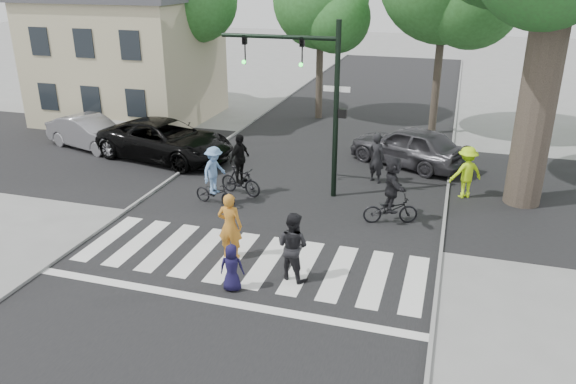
% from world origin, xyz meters
% --- Properties ---
extents(ground, '(120.00, 120.00, 0.00)m').
position_xyz_m(ground, '(0.00, 0.00, 0.00)').
color(ground, gray).
rests_on(ground, ground).
extents(road_stem, '(10.00, 70.00, 0.01)m').
position_xyz_m(road_stem, '(0.00, 5.00, 0.01)').
color(road_stem, black).
rests_on(road_stem, ground).
extents(road_cross, '(70.00, 10.00, 0.01)m').
position_xyz_m(road_cross, '(0.00, 8.00, 0.01)').
color(road_cross, black).
rests_on(road_cross, ground).
extents(curb_left, '(0.10, 70.00, 0.10)m').
position_xyz_m(curb_left, '(-5.05, 5.00, 0.05)').
color(curb_left, gray).
rests_on(curb_left, ground).
extents(curb_right, '(0.10, 70.00, 0.10)m').
position_xyz_m(curb_right, '(5.05, 5.00, 0.05)').
color(curb_right, gray).
rests_on(curb_right, ground).
extents(crosswalk, '(10.00, 3.85, 0.01)m').
position_xyz_m(crosswalk, '(0.00, 0.66, 0.01)').
color(crosswalk, silver).
rests_on(crosswalk, ground).
extents(traffic_signal, '(4.45, 0.29, 6.00)m').
position_xyz_m(traffic_signal, '(0.35, 6.20, 3.90)').
color(traffic_signal, black).
rests_on(traffic_signal, ground).
extents(bg_tree_2, '(5.04, 4.80, 8.40)m').
position_xyz_m(bg_tree_2, '(-1.76, 16.62, 5.78)').
color(bg_tree_2, brown).
rests_on(bg_tree_2, ground).
extents(house, '(8.40, 8.10, 8.82)m').
position_xyz_m(house, '(-11.49, 13.98, 3.80)').
color(house, '#C0AC8D').
rests_on(house, ground).
extents(pedestrian_woman, '(0.71, 0.48, 1.90)m').
position_xyz_m(pedestrian_woman, '(-0.55, 0.99, 0.95)').
color(pedestrian_woman, '#BF7824').
rests_on(pedestrian_woman, ground).
extents(pedestrian_child, '(0.67, 0.50, 1.24)m').
position_xyz_m(pedestrian_child, '(0.14, -0.60, 0.62)').
color(pedestrian_child, '#151135').
rests_on(pedestrian_child, ground).
extents(pedestrian_adult, '(1.07, 0.95, 1.84)m').
position_xyz_m(pedestrian_adult, '(1.42, 0.40, 0.92)').
color(pedestrian_adult, black).
rests_on(pedestrian_adult, ground).
extents(cyclist_left, '(1.70, 1.16, 2.05)m').
position_xyz_m(cyclist_left, '(-2.46, 4.28, 0.89)').
color(cyclist_left, black).
rests_on(cyclist_left, ground).
extents(cyclist_mid, '(1.75, 1.10, 2.21)m').
position_xyz_m(cyclist_mid, '(-1.99, 5.40, 0.91)').
color(cyclist_mid, black).
rests_on(cyclist_mid, ground).
extents(cyclist_right, '(1.82, 1.69, 2.18)m').
position_xyz_m(cyclist_right, '(3.39, 4.55, 0.97)').
color(cyclist_right, black).
rests_on(cyclist_right, ground).
extents(car_suv, '(6.28, 3.78, 1.63)m').
position_xyz_m(car_suv, '(-6.42, 8.22, 0.82)').
color(car_suv, black).
rests_on(car_suv, ground).
extents(car_silver, '(4.62, 2.71, 1.44)m').
position_xyz_m(car_silver, '(-10.38, 8.60, 0.72)').
color(car_silver, '#949398').
rests_on(car_silver, ground).
extents(car_grey, '(5.18, 3.76, 1.64)m').
position_xyz_m(car_grey, '(3.34, 10.35, 0.82)').
color(car_grey, '#38373C').
rests_on(car_grey, ground).
extents(bystander_hivis, '(1.37, 1.20, 1.84)m').
position_xyz_m(bystander_hivis, '(5.60, 7.45, 0.92)').
color(bystander_hivis, '#C5FF15').
rests_on(bystander_hivis, ground).
extents(bystander_dark, '(0.83, 0.74, 1.90)m').
position_xyz_m(bystander_dark, '(2.40, 8.04, 0.95)').
color(bystander_dark, black).
rests_on(bystander_dark, ground).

